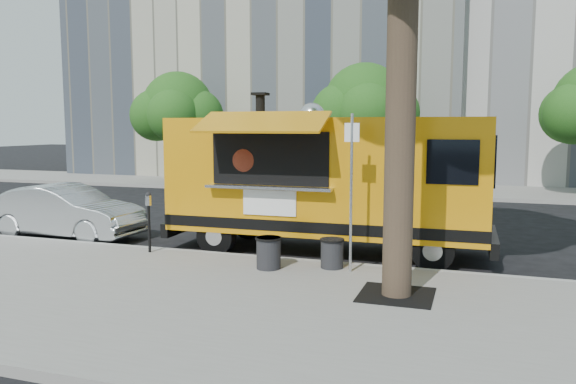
% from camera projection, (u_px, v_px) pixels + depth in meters
% --- Properties ---
extents(ground, '(120.00, 120.00, 0.00)m').
position_uv_depth(ground, '(298.00, 255.00, 12.71)').
color(ground, black).
rests_on(ground, ground).
extents(sidewalk, '(60.00, 6.00, 0.15)m').
position_uv_depth(sidewalk, '(221.00, 305.00, 8.94)').
color(sidewalk, gray).
rests_on(sidewalk, ground).
extents(curb, '(60.00, 0.14, 0.16)m').
position_uv_depth(curb, '(284.00, 262.00, 11.83)').
color(curb, '#999993').
rests_on(curb, ground).
extents(far_sidewalk, '(60.00, 5.00, 0.15)m').
position_uv_depth(far_sidewalk, '(388.00, 189.00, 25.40)').
color(far_sidewalk, gray).
rests_on(far_sidewalk, ground).
extents(tree_well, '(1.20, 1.20, 0.02)m').
position_uv_depth(tree_well, '(396.00, 295.00, 9.23)').
color(tree_well, black).
rests_on(tree_well, sidewalk).
extents(far_tree_a, '(3.42, 3.42, 5.36)m').
position_uv_depth(far_tree_a, '(178.00, 108.00, 27.02)').
color(far_tree_a, '#33261C').
rests_on(far_tree_a, far_sidewalk).
extents(far_tree_b, '(3.60, 3.60, 5.50)m').
position_uv_depth(far_tree_b, '(364.00, 105.00, 24.52)').
color(far_tree_b, '#33261C').
rests_on(far_tree_b, far_sidewalk).
extents(sign_post, '(0.28, 0.06, 3.00)m').
position_uv_depth(sign_post, '(351.00, 183.00, 10.54)').
color(sign_post, silver).
rests_on(sign_post, sidewalk).
extents(parking_meter, '(0.11, 0.11, 1.33)m').
position_uv_depth(parking_meter, '(149.00, 215.00, 12.28)').
color(parking_meter, black).
rests_on(parking_meter, sidewalk).
extents(food_truck, '(7.44, 3.52, 3.67)m').
position_uv_depth(food_truck, '(326.00, 178.00, 12.82)').
color(food_truck, orange).
rests_on(food_truck, ground).
extents(sedan, '(4.24, 1.58, 1.38)m').
position_uv_depth(sedan, '(66.00, 212.00, 14.66)').
color(sedan, '#BABEC2').
rests_on(sedan, ground).
extents(trash_bin_left, '(0.52, 0.52, 0.62)m').
position_uv_depth(trash_bin_left, '(269.00, 252.00, 10.92)').
color(trash_bin_left, black).
rests_on(trash_bin_left, sidewalk).
extents(trash_bin_right, '(0.48, 0.48, 0.58)m').
position_uv_depth(trash_bin_right, '(332.00, 252.00, 10.98)').
color(trash_bin_right, black).
rests_on(trash_bin_right, sidewalk).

